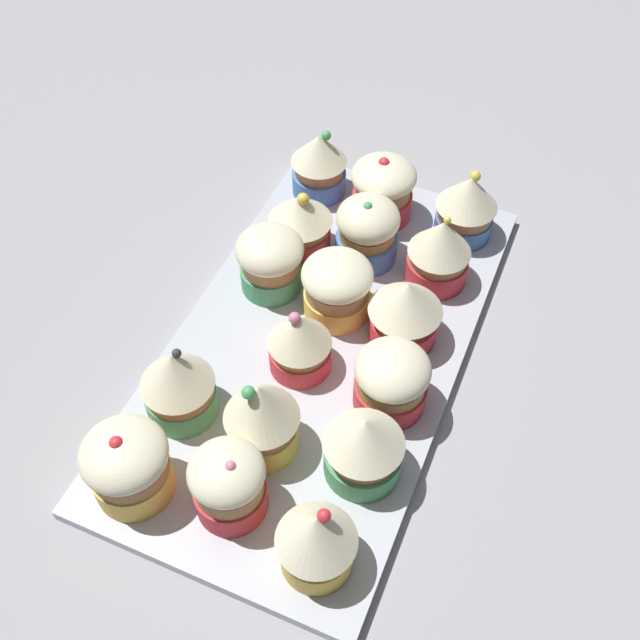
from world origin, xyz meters
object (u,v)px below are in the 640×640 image
cupcake_11 (467,205)px  cupcake_16 (316,539)px  cupcake_7 (339,287)px  baking_tray (320,345)px  cupcake_6 (365,229)px  cupcake_13 (405,310)px  cupcake_3 (178,383)px  cupcake_1 (300,222)px  cupcake_15 (364,446)px  cupcake_8 (300,341)px  cupcake_14 (391,379)px  cupcake_12 (439,251)px  cupcake_5 (383,188)px  cupcake_2 (270,260)px  cupcake_4 (128,464)px  cupcake_0 (319,164)px  cupcake_9 (260,415)px  cupcake_10 (231,484)px

cupcake_11 → cupcake_16: same height
cupcake_16 → cupcake_7: bearing=-161.7°
cupcake_11 → baking_tray: bearing=-22.9°
cupcake_6 → cupcake_13: size_ratio=1.02×
baking_tray → cupcake_3: (11.08, -7.72, 4.37)cm
cupcake_11 → cupcake_6: bearing=-49.6°
cupcake_3 → cupcake_11: cupcake_3 is taller
cupcake_1 → cupcake_15: size_ratio=1.02×
cupcake_8 → cupcake_15: bearing=49.5°
cupcake_1 → cupcake_15: cupcake_1 is taller
cupcake_14 → cupcake_16: cupcake_16 is taller
cupcake_12 → cupcake_15: (21.75, 0.86, -0.14)cm
cupcake_3 → cupcake_5: (-28.82, 7.03, -0.26)cm
cupcake_11 → cupcake_15: bearing=0.5°
cupcake_2 → cupcake_4: size_ratio=0.92×
cupcake_4 → cupcake_6: 31.17cm
cupcake_0 → cupcake_12: 16.86cm
cupcake_6 → cupcake_1: bearing=-76.2°
cupcake_6 → cupcake_4: bearing=-13.7°
cupcake_4 → cupcake_16: size_ratio=0.96×
cupcake_11 → cupcake_16: bearing=-0.1°
cupcake_9 → cupcake_11: size_ratio=1.13×
cupcake_3 → cupcake_4: cupcake_3 is taller
cupcake_11 → cupcake_16: 37.07cm
cupcake_2 → cupcake_14: bearing=61.4°
cupcake_1 → cupcake_9: bearing=16.1°
cupcake_1 → cupcake_4: bearing=-2.5°
cupcake_4 → cupcake_8: (-15.68, 7.03, -0.16)cm
cupcake_8 → cupcake_13: same height
cupcake_12 → cupcake_0: bearing=-115.5°
cupcake_6 → cupcake_16: bearing=14.7°
cupcake_6 → cupcake_10: size_ratio=1.03×
cupcake_8 → cupcake_12: (-14.40, 7.76, 0.34)cm
cupcake_12 → cupcake_13: size_ratio=1.07×
cupcake_1 → cupcake_12: size_ratio=0.94×
cupcake_8 → cupcake_9: size_ratio=0.82×
cupcake_2 → cupcake_7: size_ratio=1.01×
cupcake_8 → cupcake_4: bearing=-24.2°
cupcake_11 → cupcake_2: bearing=-46.4°
cupcake_6 → cupcake_14: (15.15, 8.11, -0.28)cm
cupcake_13 → cupcake_6: bearing=-139.9°
cupcake_9 → cupcake_4: bearing=-45.6°
cupcake_7 → cupcake_14: size_ratio=1.01×
cupcake_0 → cupcake_16: size_ratio=1.00×
cupcake_10 → cupcake_5: bearing=-178.5°
cupcake_13 → baking_tray: bearing=-62.8°
cupcake_6 → cupcake_7: cupcake_6 is taller
cupcake_0 → cupcake_14: (22.21, 15.90, -0.43)cm
baking_tray → cupcake_4: size_ratio=6.49×
cupcake_0 → cupcake_11: same height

